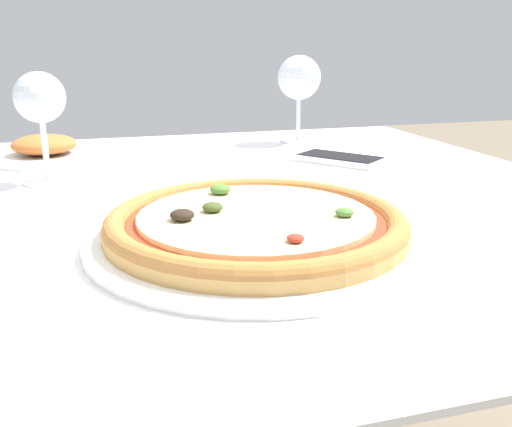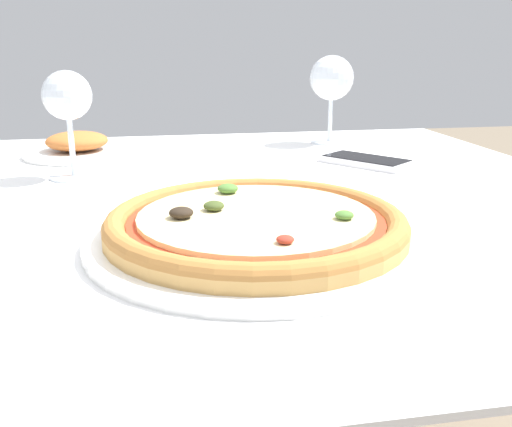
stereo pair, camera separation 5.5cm
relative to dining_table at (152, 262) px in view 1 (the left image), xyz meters
name	(u,v)px [view 1 (the left image)]	position (x,y,z in m)	size (l,w,h in m)	color
dining_table	(152,262)	(0.00, 0.00, 0.00)	(1.19, 0.97, 0.71)	brown
pizza_plate	(256,226)	(0.08, -0.20, 0.10)	(0.33, 0.33, 0.04)	white
wine_glass_far_left	(299,80)	(0.33, 0.34, 0.21)	(0.08, 0.08, 0.17)	silver
wine_glass_far_right	(40,103)	(-0.13, 0.12, 0.20)	(0.07, 0.07, 0.15)	silver
cell_phone	(340,159)	(0.33, 0.13, 0.09)	(0.14, 0.16, 0.01)	white
side_plate	(45,150)	(-0.14, 0.29, 0.10)	(0.18, 0.18, 0.04)	white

